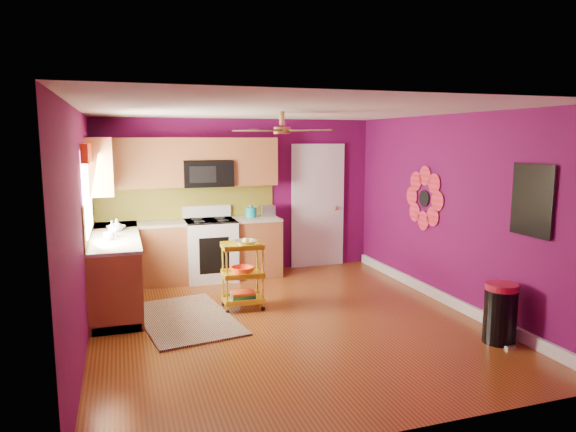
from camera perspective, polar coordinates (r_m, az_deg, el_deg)
name	(u,v)px	position (r m, az deg, el deg)	size (l,w,h in m)	color
ground	(287,321)	(6.32, -0.08, -11.64)	(5.00, 5.00, 0.00)	#683110
room_envelope	(289,187)	(5.96, 0.16, 3.28)	(4.54, 5.04, 2.52)	#610B49
lower_cabinets	(160,261)	(7.67, -14.04, -4.86)	(2.81, 2.31, 0.94)	brown
electric_range	(211,249)	(8.09, -8.60, -3.64)	(0.76, 0.66, 1.13)	white
upper_cabinetry	(162,165)	(7.84, -13.83, 5.53)	(2.80, 2.30, 1.26)	brown
left_window	(87,176)	(6.71, -21.41, 4.18)	(0.08, 1.35, 1.08)	white
panel_door	(318,207)	(8.78, 3.31, 0.99)	(0.95, 0.11, 2.15)	white
right_wall_art	(467,199)	(6.72, 19.25, 1.78)	(0.04, 2.74, 1.04)	black
ceiling_fan	(282,130)	(6.12, -0.67, 9.59)	(1.01, 1.01, 0.26)	#BF8C3F
shag_rug	(186,318)	(6.50, -11.26, -11.10)	(1.04, 1.69, 0.02)	black
rolling_cart	(243,272)	(6.66, -5.00, -6.27)	(0.53, 0.39, 0.93)	yellow
trash_can	(500,313)	(6.05, 22.51, -9.95)	(0.36, 0.39, 0.66)	black
teal_kettle	(251,212)	(8.19, -4.14, 0.42)	(0.18, 0.18, 0.21)	teal
toaster	(268,211)	(8.27, -2.27, 0.56)	(0.22, 0.15, 0.18)	beige
soap_bottle_a	(112,229)	(6.91, -18.96, -1.38)	(0.09, 0.10, 0.21)	#EA3F72
soap_bottle_b	(117,225)	(7.33, -18.50, -0.95)	(0.13, 0.13, 0.17)	white
counter_dish	(116,228)	(7.42, -18.56, -1.27)	(0.25, 0.25, 0.06)	white
counter_cup	(109,236)	(6.73, -19.25, -2.09)	(0.14, 0.14, 0.11)	white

